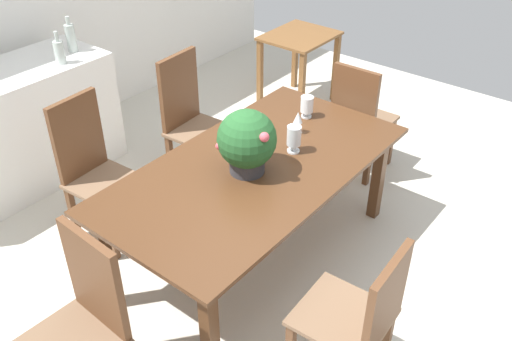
% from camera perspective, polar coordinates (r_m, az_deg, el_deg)
% --- Properties ---
extents(ground_plane, '(7.04, 7.04, 0.00)m').
position_cam_1_polar(ground_plane, '(4.00, -0.40, -8.38)').
color(ground_plane, beige).
extents(dining_table, '(2.08, 1.09, 0.75)m').
position_cam_1_polar(dining_table, '(3.57, -0.07, -0.71)').
color(dining_table, '#4C2D19').
rests_on(dining_table, ground).
extents(chair_foot_end, '(0.48, 0.43, 0.99)m').
position_cam_1_polar(chair_foot_end, '(4.60, 10.45, 5.48)').
color(chair_foot_end, brown).
rests_on(chair_foot_end, ground).
extents(chair_far_right, '(0.47, 0.44, 1.06)m').
position_cam_1_polar(chair_far_right, '(4.52, -6.91, 5.79)').
color(chair_far_right, brown).
rests_on(chair_far_right, ground).
extents(chair_near_left, '(0.47, 0.48, 0.95)m').
position_cam_1_polar(chair_near_left, '(2.95, 10.71, -14.34)').
color(chair_near_left, brown).
rests_on(chair_near_left, ground).
extents(chair_far_left, '(0.46, 0.50, 1.05)m').
position_cam_1_polar(chair_far_left, '(4.03, -16.33, 0.58)').
color(chair_far_left, brown).
rests_on(chair_far_left, ground).
extents(chair_head_end, '(0.43, 0.47, 1.03)m').
position_cam_1_polar(chair_head_end, '(2.97, -16.95, -13.98)').
color(chair_head_end, brown).
rests_on(chair_head_end, ground).
extents(flower_centerpiece, '(0.36, 0.37, 0.41)m').
position_cam_1_polar(flower_centerpiece, '(3.35, -0.95, 3.01)').
color(flower_centerpiece, '#333338').
rests_on(flower_centerpiece, dining_table).
extents(crystal_vase_left, '(0.09, 0.09, 0.16)m').
position_cam_1_polar(crystal_vase_left, '(4.04, 5.22, 6.66)').
color(crystal_vase_left, silver).
rests_on(crystal_vase_left, dining_table).
extents(crystal_vase_center_near, '(0.09, 0.09, 0.19)m').
position_cam_1_polar(crystal_vase_center_near, '(3.61, 3.89, 3.44)').
color(crystal_vase_center_near, silver).
rests_on(crystal_vase_center_near, dining_table).
extents(wine_glass, '(0.06, 0.06, 0.16)m').
position_cam_1_polar(wine_glass, '(3.83, 4.29, 5.33)').
color(wine_glass, silver).
rests_on(wine_glass, dining_table).
extents(kitchen_counter, '(1.74, 0.67, 0.96)m').
position_cam_1_polar(kitchen_counter, '(4.83, -24.11, 3.49)').
color(kitchen_counter, white).
rests_on(kitchen_counter, ground).
extents(wine_bottle_dark, '(0.08, 0.08, 0.26)m').
position_cam_1_polar(wine_bottle_dark, '(4.64, -19.42, 11.38)').
color(wine_bottle_dark, '#B2BFB7').
rests_on(wine_bottle_dark, kitchen_counter).
extents(wine_bottle_tall, '(0.08, 0.08, 0.29)m').
position_cam_1_polar(wine_bottle_tall, '(4.84, -18.37, 12.77)').
color(wine_bottle_tall, '#B2BFB7').
rests_on(wine_bottle_tall, kitchen_counter).
extents(side_table, '(0.69, 0.59, 0.74)m').
position_cam_1_polar(side_table, '(5.69, 4.42, 12.09)').
color(side_table, brown).
rests_on(side_table, ground).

